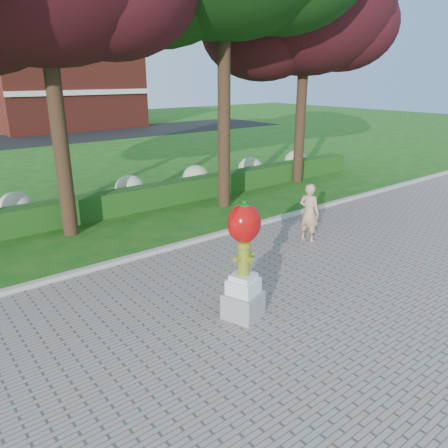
% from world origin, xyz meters
% --- Properties ---
extents(ground, '(100.00, 100.00, 0.00)m').
position_xyz_m(ground, '(0.00, 0.00, 0.00)').
color(ground, '#155214').
rests_on(ground, ground).
extents(walkway, '(40.00, 14.00, 0.04)m').
position_xyz_m(walkway, '(0.00, -4.00, 0.02)').
color(walkway, gray).
rests_on(walkway, ground).
extents(curb, '(40.00, 0.18, 0.15)m').
position_xyz_m(curb, '(0.00, 3.00, 0.07)').
color(curb, '#ADADA5').
rests_on(curb, ground).
extents(lawn_hedge, '(24.00, 0.70, 0.80)m').
position_xyz_m(lawn_hedge, '(0.00, 7.00, 0.40)').
color(lawn_hedge, '#204413').
rests_on(lawn_hedge, ground).
extents(hydrangea_row, '(20.10, 1.10, 0.99)m').
position_xyz_m(hydrangea_row, '(0.57, 8.00, 0.55)').
color(hydrangea_row, '#B1B48A').
rests_on(hydrangea_row, ground).
extents(building_right, '(12.00, 8.00, 6.40)m').
position_xyz_m(building_right, '(8.00, 34.00, 3.20)').
color(building_right, maroon).
rests_on(building_right, ground).
extents(tree_far_right, '(7.88, 6.72, 10.21)m').
position_xyz_m(tree_far_right, '(8.40, 6.58, 6.97)').
color(tree_far_right, black).
rests_on(tree_far_right, ground).
extents(hydrant_sculpture, '(0.82, 0.82, 2.38)m').
position_xyz_m(hydrant_sculpture, '(-1.08, -0.90, 1.30)').
color(hydrant_sculpture, gray).
rests_on(hydrant_sculpture, walkway).
extents(woman, '(0.52, 0.68, 1.68)m').
position_xyz_m(woman, '(3.09, 1.11, 0.88)').
color(woman, tan).
rests_on(woman, walkway).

